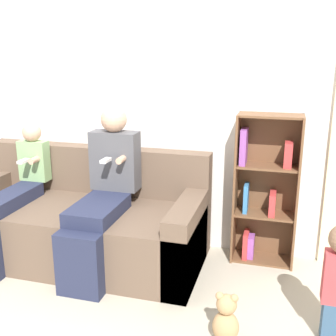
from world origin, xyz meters
The scene contains 7 objects.
ground_plane centered at (0.00, 0.00, 0.00)m, with size 14.00×14.00×0.00m, color #B2A893.
back_wall centered at (0.00, 1.06, 1.27)m, with size 10.00×0.06×2.55m.
couch centered at (-0.17, 0.56, 0.30)m, with size 2.06×0.93×0.88m.
adult_seated centered at (0.09, 0.46, 0.66)m, with size 0.39×0.88×1.27m.
child_seated centered at (-0.70, 0.39, 0.55)m, with size 0.26×0.88×1.10m.
bookshelf centered at (1.29, 0.92, 0.61)m, with size 0.50×0.26×1.23m.
teddy_bear centered at (1.16, -0.22, 0.15)m, with size 0.16×0.13×0.33m.
Camera 1 is at (1.42, -2.41, 1.71)m, focal length 45.00 mm.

